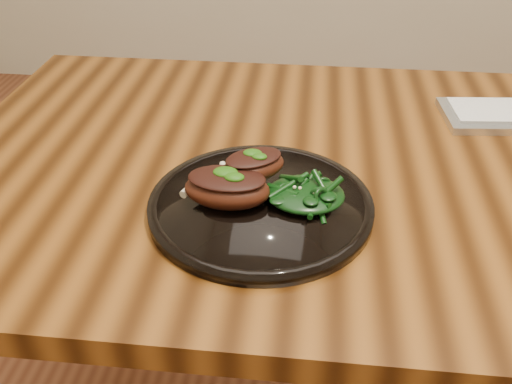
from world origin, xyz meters
The scene contains 6 objects.
desk centered at (0.00, 0.00, 0.67)m, with size 1.60×0.80×0.75m.
plate centered at (-0.27, -0.15, 0.76)m, with size 0.31×0.31×0.02m.
lamb_chop_front centered at (-0.32, -0.16, 0.79)m, with size 0.13×0.09×0.05m.
lamb_chop_back centered at (-0.29, -0.12, 0.81)m, with size 0.11×0.10×0.04m.
herb_smear centered at (-0.31, -0.08, 0.77)m, with size 0.08×0.05×0.00m, color #124006.
greens_heap centered at (-0.21, -0.14, 0.79)m, with size 0.11×0.10×0.04m.
Camera 1 is at (-0.21, -0.79, 1.22)m, focal length 40.00 mm.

